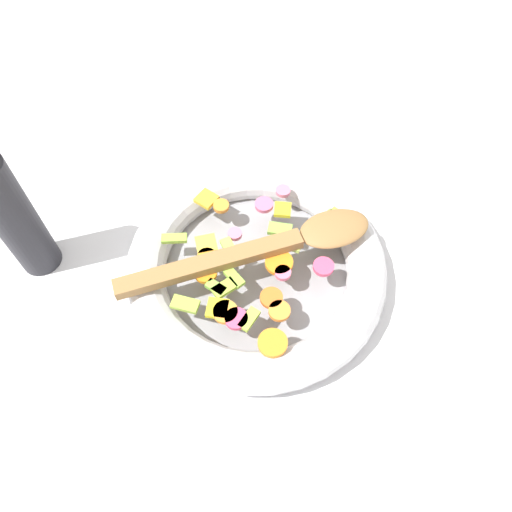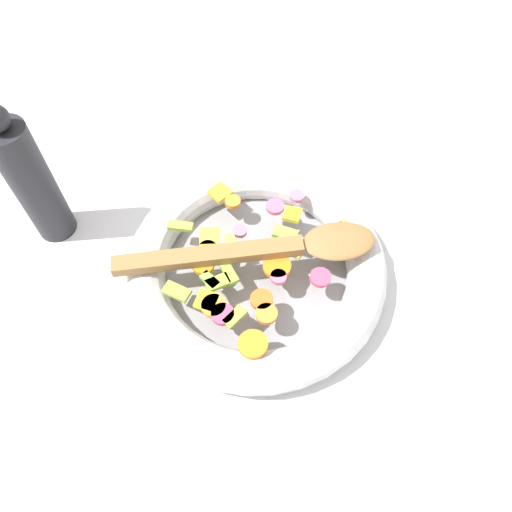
# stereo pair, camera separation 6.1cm
# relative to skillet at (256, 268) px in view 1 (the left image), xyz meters

# --- Properties ---
(ground_plane) EXTENTS (4.00, 4.00, 0.00)m
(ground_plane) POSITION_rel_skillet_xyz_m (0.00, 0.00, -0.02)
(ground_plane) COLOR silver
(skillet) EXTENTS (0.33, 0.33, 0.05)m
(skillet) POSITION_rel_skillet_xyz_m (0.00, 0.00, 0.00)
(skillet) COLOR gray
(skillet) RESTS_ON ground_plane
(chopped_vegetables) EXTENTS (0.23, 0.24, 0.01)m
(chopped_vegetables) POSITION_rel_skillet_xyz_m (-0.01, 0.01, 0.03)
(chopped_vegetables) COLOR orange
(chopped_vegetables) RESTS_ON skillet
(wooden_spoon) EXTENTS (0.21, 0.29, 0.01)m
(wooden_spoon) POSITION_rel_skillet_xyz_m (-0.01, -0.02, 0.04)
(wooden_spoon) COLOR olive
(wooden_spoon) RESTS_ON chopped_vegetables
(pepper_mill) EXTENTS (0.05, 0.05, 0.21)m
(pepper_mill) POSITION_rel_skillet_xyz_m (0.24, 0.16, 0.08)
(pepper_mill) COLOR #232328
(pepper_mill) RESTS_ON ground_plane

